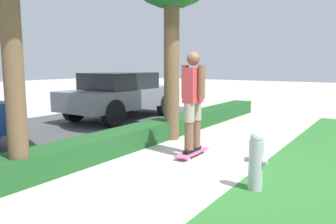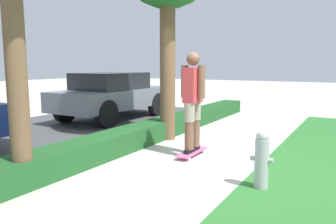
% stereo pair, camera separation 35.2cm
% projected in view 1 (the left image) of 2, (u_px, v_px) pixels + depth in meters
% --- Properties ---
extents(ground_plane, '(60.00, 60.00, 0.00)m').
position_uv_depth(ground_plane, '(191.00, 164.00, 5.54)').
color(ground_plane, '#BCB7AD').
extents(street_asphalt, '(13.02, 5.00, 0.01)m').
position_uv_depth(street_asphalt, '(39.00, 135.00, 7.85)').
color(street_asphalt, '#474749').
rests_on(street_asphalt, ground_plane).
extents(hedge_row, '(13.02, 0.60, 0.40)m').
position_uv_depth(hedge_row, '(120.00, 141.00, 6.39)').
color(hedge_row, '#1E5123').
rests_on(hedge_row, ground_plane).
extents(skateboard, '(0.90, 0.24, 0.08)m').
position_uv_depth(skateboard, '(192.00, 152.00, 6.04)').
color(skateboard, '#DB5B93').
rests_on(skateboard, ground_plane).
extents(skater_person, '(0.52, 0.47, 1.81)m').
position_uv_depth(skater_person, '(193.00, 99.00, 5.90)').
color(skater_person, black).
rests_on(skater_person, skateboard).
extents(parked_car_middle, '(4.01, 1.79, 1.44)m').
position_uv_depth(parked_car_middle, '(122.00, 94.00, 10.18)').
color(parked_car_middle, slate).
rests_on(parked_car_middle, ground_plane).
extents(fire_hydrant, '(0.19, 0.30, 0.80)m').
position_uv_depth(fire_hydrant, '(256.00, 161.00, 4.33)').
color(fire_hydrant, '#ADADB2').
rests_on(fire_hydrant, ground_plane).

